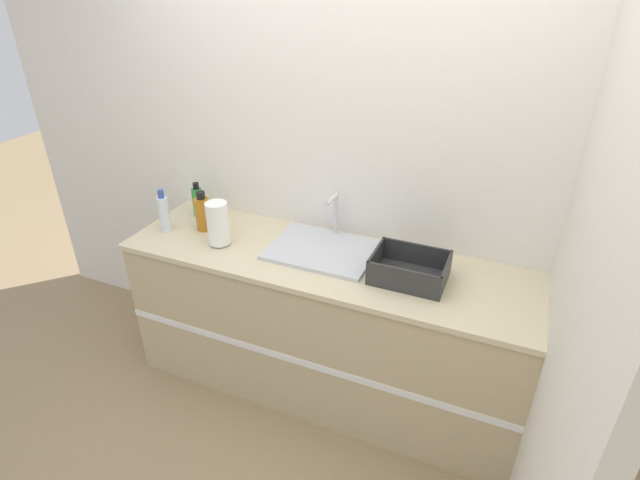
# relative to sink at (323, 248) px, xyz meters

# --- Properties ---
(ground_plane) EXTENTS (12.00, 12.00, 0.00)m
(ground_plane) POSITION_rel_sink_xyz_m (0.04, -0.37, -0.90)
(ground_plane) COLOR #937A56
(wall_back) EXTENTS (4.56, 0.06, 2.60)m
(wall_back) POSITION_rel_sink_xyz_m (0.04, 0.27, 0.40)
(wall_back) COLOR silver
(wall_back) RESTS_ON ground_plane
(wall_right) EXTENTS (0.06, 2.61, 2.60)m
(wall_right) POSITION_rel_sink_xyz_m (1.15, -0.06, 0.40)
(wall_right) COLOR beige
(wall_right) RESTS_ON ground_plane
(counter_cabinet) EXTENTS (2.19, 0.64, 0.89)m
(counter_cabinet) POSITION_rel_sink_xyz_m (0.04, -0.06, -0.46)
(counter_cabinet) COLOR tan
(counter_cabinet) RESTS_ON ground_plane
(sink) EXTENTS (0.55, 0.42, 0.26)m
(sink) POSITION_rel_sink_xyz_m (0.00, 0.00, 0.00)
(sink) COLOR silver
(sink) RESTS_ON counter_cabinet
(paper_towel_roll) EXTENTS (0.12, 0.12, 0.25)m
(paper_towel_roll) POSITION_rel_sink_xyz_m (-0.54, -0.15, 0.11)
(paper_towel_roll) COLOR #4C4C51
(paper_towel_roll) RESTS_ON counter_cabinet
(dish_rack) EXTENTS (0.35, 0.27, 0.13)m
(dish_rack) POSITION_rel_sink_xyz_m (0.49, -0.08, 0.03)
(dish_rack) COLOR #2D2D2D
(dish_rack) RESTS_ON counter_cabinet
(bottle_clear) EXTENTS (0.06, 0.06, 0.25)m
(bottle_clear) POSITION_rel_sink_xyz_m (-0.91, -0.14, 0.09)
(bottle_clear) COLOR silver
(bottle_clear) RESTS_ON counter_cabinet
(bottle_green) EXTENTS (0.06, 0.06, 0.21)m
(bottle_green) POSITION_rel_sink_xyz_m (-0.86, 0.10, 0.08)
(bottle_green) COLOR #2D8C3D
(bottle_green) RESTS_ON counter_cabinet
(bottle_amber) EXTENTS (0.09, 0.09, 0.23)m
(bottle_amber) POSITION_rel_sink_xyz_m (-0.72, -0.04, 0.09)
(bottle_amber) COLOR #B26B19
(bottle_amber) RESTS_ON counter_cabinet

